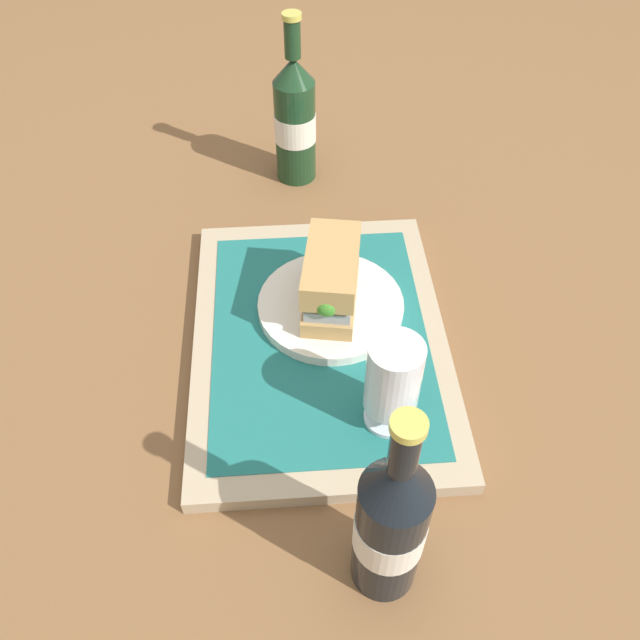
{
  "coord_description": "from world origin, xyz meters",
  "views": [
    {
      "loc": [
        0.54,
        -0.04,
        0.65
      ],
      "look_at": [
        0.0,
        0.0,
        0.05
      ],
      "focal_mm": 36.88,
      "sensor_mm": 36.0,
      "label": 1
    }
  ],
  "objects_px": {
    "plate": "(331,306)",
    "second_bottle": "(295,119)",
    "beer_glass": "(393,383)",
    "beer_bottle": "(391,524)",
    "sandwich": "(331,280)"
  },
  "relations": [
    {
      "from": "beer_glass",
      "to": "second_bottle",
      "type": "xyz_separation_m",
      "value": [
        -0.5,
        -0.08,
        0.02
      ]
    },
    {
      "from": "plate",
      "to": "second_bottle",
      "type": "distance_m",
      "value": 0.34
    },
    {
      "from": "sandwich",
      "to": "beer_bottle",
      "type": "xyz_separation_m",
      "value": [
        0.33,
        0.03,
        0.03
      ]
    },
    {
      "from": "beer_glass",
      "to": "beer_bottle",
      "type": "bearing_deg",
      "value": -9.29
    },
    {
      "from": "plate",
      "to": "second_bottle",
      "type": "xyz_separation_m",
      "value": [
        -0.33,
        -0.03,
        0.08
      ]
    },
    {
      "from": "beer_bottle",
      "to": "plate",
      "type": "bearing_deg",
      "value": -175.81
    },
    {
      "from": "second_bottle",
      "to": "beer_glass",
      "type": "bearing_deg",
      "value": 9.22
    },
    {
      "from": "plate",
      "to": "beer_bottle",
      "type": "xyz_separation_m",
      "value": [
        0.34,
        0.02,
        0.08
      ]
    },
    {
      "from": "beer_glass",
      "to": "beer_bottle",
      "type": "height_order",
      "value": "beer_bottle"
    },
    {
      "from": "beer_glass",
      "to": "second_bottle",
      "type": "height_order",
      "value": "second_bottle"
    },
    {
      "from": "beer_glass",
      "to": "beer_bottle",
      "type": "relative_size",
      "value": 0.47
    },
    {
      "from": "sandwich",
      "to": "beer_glass",
      "type": "xyz_separation_m",
      "value": [
        0.17,
        0.05,
        0.01
      ]
    },
    {
      "from": "sandwich",
      "to": "beer_bottle",
      "type": "height_order",
      "value": "beer_bottle"
    },
    {
      "from": "plate",
      "to": "beer_glass",
      "type": "xyz_separation_m",
      "value": [
        0.17,
        0.05,
        0.06
      ]
    },
    {
      "from": "plate",
      "to": "second_bottle",
      "type": "height_order",
      "value": "second_bottle"
    }
  ]
}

